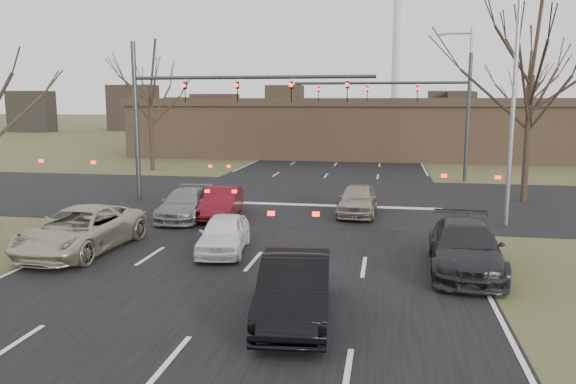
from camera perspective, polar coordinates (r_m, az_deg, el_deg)
name	(u,v)px	position (r m, az deg, el deg)	size (l,w,h in m)	color
ground	(227,293)	(15.31, -6.22, -10.21)	(360.00, 360.00, 0.00)	#444324
road_main	(356,140)	(74.13, 6.95, 5.28)	(14.00, 300.00, 0.02)	black
road_cross	(307,198)	(29.57, 1.95, -0.62)	(200.00, 14.00, 0.02)	black
building	(365,127)	(51.94, 7.83, 6.51)	(42.40, 10.40, 5.30)	brown
mast_arm_near	(197,101)	(28.43, -9.21, 9.12)	(12.12, 0.24, 8.00)	#383A3D
mast_arm_far	(422,102)	(36.90, 13.49, 8.91)	(11.12, 0.24, 8.00)	#383A3D
streetlight_right_near	(510,88)	(24.30, 21.59, 9.80)	(2.34, 0.25, 10.00)	gray
streetlight_right_far	(466,93)	(41.17, 17.63, 9.54)	(2.34, 0.25, 10.00)	gray
tree_right_near	(535,21)	(30.85, 23.84, 15.59)	(6.90, 6.90, 11.50)	black
tree_left_far	(149,69)	(42.51, -13.96, 12.05)	(5.70, 5.70, 9.50)	black
tree_right_far	(527,77)	(50.07, 23.09, 10.68)	(5.40, 5.40, 9.00)	black
car_silver_suv	(81,230)	(20.31, -20.31, -3.65)	(2.50, 5.42, 1.51)	#ABA58A
car_white_sedan	(224,234)	(19.18, -6.55, -4.23)	(1.50, 3.72, 1.27)	white
car_black_hatch	(295,288)	(13.32, 0.71, -9.75)	(1.59, 4.55, 1.50)	black
car_charcoal_sedan	(465,247)	(17.72, 17.56, -5.39)	(2.07, 5.09, 1.48)	black
car_grey_ahead	(185,204)	(24.80, -10.38, -1.21)	(1.80, 4.44, 1.29)	gray
car_red_ahead	(222,203)	(24.82, -6.74, -1.08)	(1.40, 4.00, 1.32)	#570C15
car_silver_ahead	(358,199)	(25.40, 7.09, -0.75)	(1.66, 4.12, 1.40)	gray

